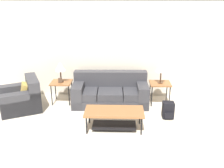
# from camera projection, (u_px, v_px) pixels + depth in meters

# --- Properties ---
(wall_back) EXTENTS (8.85, 0.06, 2.60)m
(wall_back) POSITION_uv_depth(u_px,v_px,m) (113.00, 51.00, 6.84)
(wall_back) COLOR silver
(wall_back) RESTS_ON ground_plane
(couch) EXTENTS (1.97, 0.93, 0.82)m
(couch) POSITION_uv_depth(u_px,v_px,m) (110.00, 93.00, 6.61)
(couch) COLOR #38383D
(couch) RESTS_ON ground_plane
(armchair) EXTENTS (1.25, 1.25, 0.80)m
(armchair) POSITION_uv_depth(u_px,v_px,m) (22.00, 98.00, 6.28)
(armchair) COLOR #38383D
(armchair) RESTS_ON ground_plane
(coffee_table) EXTENTS (1.26, 0.59, 0.43)m
(coffee_table) POSITION_uv_depth(u_px,v_px,m) (114.00, 115.00, 5.35)
(coffee_table) COLOR #935B33
(coffee_table) RESTS_ON ground_plane
(side_table_left) EXTENTS (0.54, 0.49, 0.58)m
(side_table_left) POSITION_uv_depth(u_px,v_px,m) (61.00, 84.00, 6.61)
(side_table_left) COLOR #935B33
(side_table_left) RESTS_ON ground_plane
(side_table_right) EXTENTS (0.54, 0.49, 0.58)m
(side_table_right) POSITION_uv_depth(u_px,v_px,m) (160.00, 85.00, 6.53)
(side_table_right) COLOR #935B33
(side_table_right) RESTS_ON ground_plane
(table_lamp_left) EXTENTS (0.28, 0.28, 0.53)m
(table_lamp_left) POSITION_uv_depth(u_px,v_px,m) (60.00, 67.00, 6.44)
(table_lamp_left) COLOR #472D1E
(table_lamp_left) RESTS_ON side_table_left
(table_lamp_right) EXTENTS (0.28, 0.28, 0.53)m
(table_lamp_right) POSITION_uv_depth(u_px,v_px,m) (161.00, 68.00, 6.37)
(table_lamp_right) COLOR #472D1E
(table_lamp_right) RESTS_ON side_table_right
(backpack) EXTENTS (0.26, 0.29, 0.39)m
(backpack) POSITION_uv_depth(u_px,v_px,m) (168.00, 110.00, 5.86)
(backpack) COLOR black
(backpack) RESTS_ON ground_plane
(picture_frame) EXTENTS (0.10, 0.04, 0.13)m
(picture_frame) POSITION_uv_depth(u_px,v_px,m) (60.00, 80.00, 6.49)
(picture_frame) COLOR #4C3828
(picture_frame) RESTS_ON side_table_left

